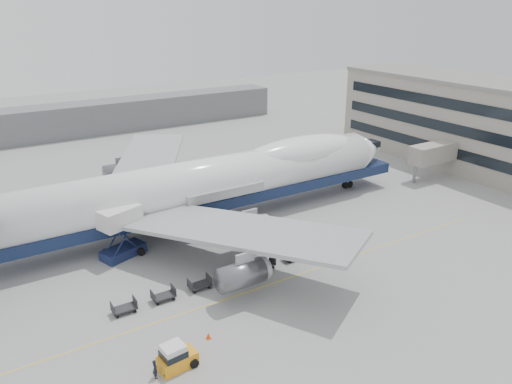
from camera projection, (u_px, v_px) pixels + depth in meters
ground at (255, 257)px, 58.47m from camera, size 260.00×260.00×0.00m
apron_line at (284, 280)px, 53.72m from camera, size 60.00×0.15×0.01m
hangar at (45, 123)px, 107.73m from camera, size 110.00×8.00×7.00m
airliner at (211, 182)px, 66.30m from camera, size 67.00×55.30×19.98m
catering_truck at (121, 229)px, 57.57m from camera, size 5.62×4.62×6.12m
baggage_tug at (176, 358)px, 40.42m from camera, size 3.25×1.95×2.28m
ground_worker at (155, 369)px, 39.41m from camera, size 0.45×0.64×1.68m
traffic_cone at (208, 336)px, 44.21m from camera, size 0.43×0.43×0.63m
dolly_0 at (124, 308)px, 47.86m from camera, size 2.30×1.35×1.30m
dolly_1 at (163, 296)px, 49.84m from camera, size 2.30×1.35×1.30m
dolly_2 at (200, 284)px, 51.83m from camera, size 2.30×1.35×1.30m
dolly_3 at (233, 274)px, 53.82m from camera, size 2.30×1.35×1.30m
dolly_4 at (264, 264)px, 55.81m from camera, size 2.30×1.35×1.30m
dolly_5 at (293, 255)px, 57.79m from camera, size 2.30×1.35×1.30m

